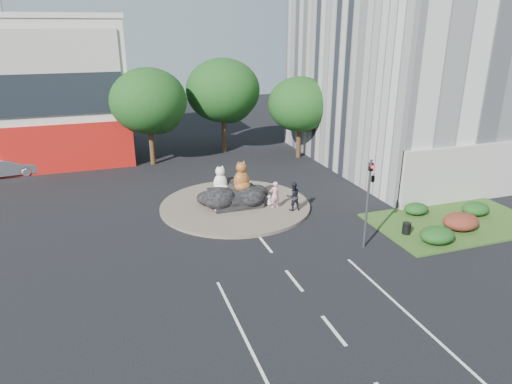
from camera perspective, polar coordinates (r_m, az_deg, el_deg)
ground at (r=22.24m, az=4.78°, el=-10.99°), size 120.00×120.00×0.00m
roundabout_island at (r=30.66m, az=-2.61°, el=-1.68°), size 10.00×10.00×0.20m
rock_plinth at (r=30.46m, az=-2.62°, el=-0.72°), size 3.20×2.60×0.90m
grass_verge at (r=30.64m, az=23.55°, el=-3.53°), size 10.00×6.00×0.12m
tree_left at (r=40.13m, az=-13.19°, el=10.66°), size 6.46×6.46×8.27m
tree_mid at (r=43.26m, az=-4.08°, el=12.19°), size 6.84×6.84×8.76m
tree_right at (r=41.65m, az=5.54°, el=10.55°), size 5.70×5.70×7.30m
hedge_near_green at (r=27.20m, az=21.71°, el=-5.03°), size 2.00×1.60×0.90m
hedge_red at (r=29.44m, az=24.24°, el=-3.39°), size 2.20×1.76×0.99m
hedge_mid_green at (r=32.13m, az=25.75°, el=-1.90°), size 1.80×1.44×0.81m
hedge_back_green at (r=30.80m, az=19.39°, el=-1.99°), size 1.60×1.28×0.72m
traffic_light at (r=24.58m, az=14.14°, el=0.87°), size 0.44×1.24×5.00m
street_lamp at (r=33.44m, az=20.06°, el=6.96°), size 2.34×0.22×8.06m
cat_white at (r=30.04m, az=-4.49°, el=1.67°), size 1.19×1.06×1.80m
cat_tabby at (r=30.12m, az=-1.85°, el=2.04°), size 1.43×1.30×2.06m
kitten_calico at (r=29.33m, az=-4.82°, el=-1.56°), size 0.58×0.50×0.94m
kitten_white at (r=30.32m, az=1.64°, el=-0.98°), size 0.56×0.54×0.72m
pedestrian_pink at (r=29.64m, az=2.37°, el=-0.37°), size 0.70×0.50×1.82m
pedestrian_dark at (r=29.37m, az=4.67°, el=-0.54°), size 0.93×0.73×1.89m
parked_car at (r=41.83m, az=-28.62°, el=2.75°), size 4.69×2.13×1.49m
litter_bin at (r=27.77m, az=18.30°, el=-4.33°), size 0.64×0.64×0.68m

